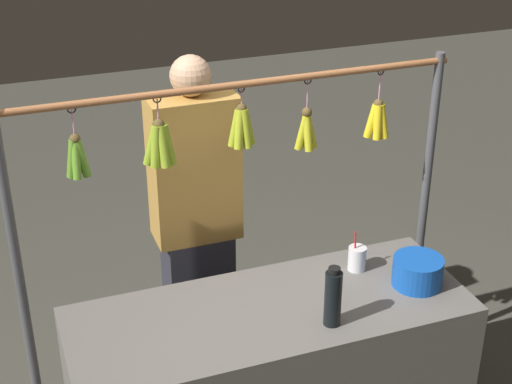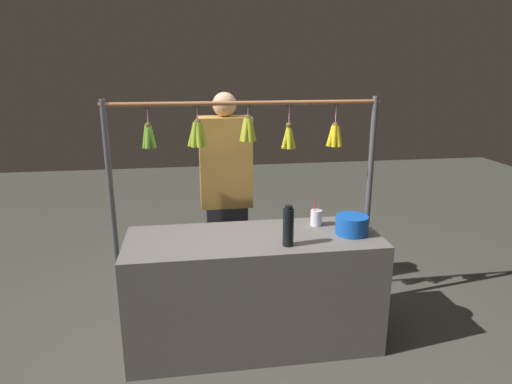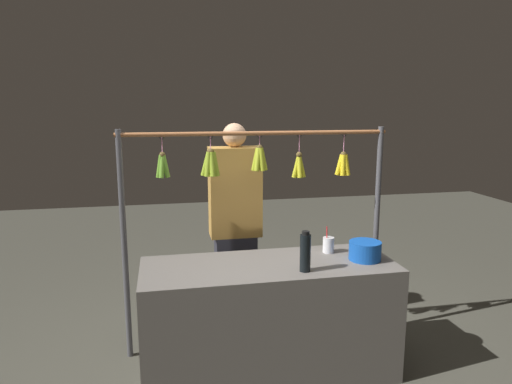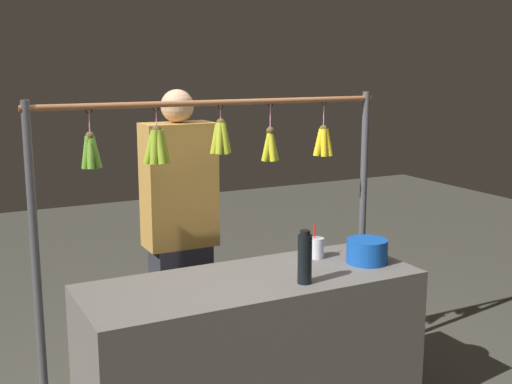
% 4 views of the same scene
% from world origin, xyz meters
% --- Properties ---
extents(market_counter, '(1.76, 0.66, 0.82)m').
position_xyz_m(market_counter, '(0.00, 0.00, 0.41)').
color(market_counter, '#66605B').
rests_on(market_counter, ground).
extents(display_rack, '(2.06, 0.14, 1.74)m').
position_xyz_m(display_rack, '(0.01, -0.42, 1.25)').
color(display_rack, '#4C4C51').
rests_on(display_rack, ground).
extents(water_bottle, '(0.07, 0.07, 0.27)m').
position_xyz_m(water_bottle, '(-0.20, 0.19, 0.95)').
color(water_bottle, black).
rests_on(water_bottle, market_counter).
extents(blue_bucket, '(0.23, 0.23, 0.13)m').
position_xyz_m(blue_bucket, '(-0.69, 0.05, 0.89)').
color(blue_bucket, '#1550B6').
rests_on(blue_bucket, market_counter).
extents(drink_cup, '(0.08, 0.08, 0.20)m').
position_xyz_m(drink_cup, '(-0.49, -0.16, 0.88)').
color(drink_cup, silver).
rests_on(drink_cup, market_counter).
extents(vendor_person, '(0.42, 0.23, 1.76)m').
position_xyz_m(vendor_person, '(0.13, -0.70, 0.87)').
color(vendor_person, '#2D2D38').
rests_on(vendor_person, ground).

